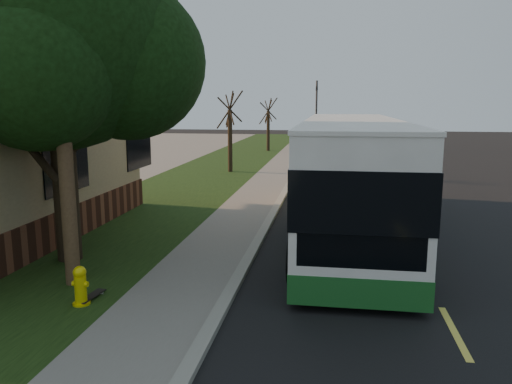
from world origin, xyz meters
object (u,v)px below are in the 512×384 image
fire_hydrant (80,286)px  distant_car (352,140)px  traffic_signal (316,109)px  skateboard_main (91,296)px  transit_bus (350,173)px  bare_tree_far (268,125)px  leafy_tree (60,38)px  bare_tree_near (230,133)px  utility_pole (58,56)px

fire_hydrant → distant_car: size_ratio=0.15×
traffic_signal → skateboard_main: traffic_signal is taller
fire_hydrant → transit_bus: 8.22m
distant_car → bare_tree_far: bearing=-167.9°
skateboard_main → leafy_tree: bearing=124.5°
bare_tree_near → distant_car: 14.63m
bare_tree_far → traffic_signal: 5.44m
distant_car → bare_tree_near: bearing=-113.6°
skateboard_main → transit_bus: bearing=50.7°
fire_hydrant → bare_tree_near: (-0.90, 18.00, 1.72)m
utility_pole → leafy_tree: size_ratio=1.16×
traffic_signal → distant_car: (2.87, -3.15, -2.30)m
traffic_signal → distant_car: bearing=-47.7°
leafy_tree → skateboard_main: bearing=-55.5°
leafy_tree → bare_tree_far: (1.17, 27.35, -3.16)m
fire_hydrant → leafy_tree: 5.65m
utility_pole → skateboard_main: utility_pole is taller
leafy_tree → skateboard_main: leafy_tree is taller
leafy_tree → traffic_signal: size_ratio=1.42×
traffic_signal → transit_bus: (1.95, -27.64, -1.42)m
fire_hydrant → transit_bus: transit_bus is taller
bare_tree_near → skateboard_main: 17.87m
fire_hydrant → bare_tree_far: (-0.40, 30.00, 1.57)m
fire_hydrant → distant_car: bearing=79.1°
bare_tree_near → bare_tree_far: 12.01m
bare_tree_near → bare_tree_far: bearing=87.6°
traffic_signal → skateboard_main: (-3.04, -33.73, -3.04)m
leafy_tree → traffic_signal: leafy_tree is taller
bare_tree_far → leafy_tree: bearing=-92.5°
bare_tree_near → transit_bus: bearing=-62.9°
bare_tree_far → skateboard_main: bare_tree_far is taller
utility_pole → leafy_tree: 1.94m
skateboard_main → distant_car: bearing=79.1°
fire_hydrant → bare_tree_near: size_ratio=0.17×
bare_tree_near → bare_tree_far: (0.50, 12.00, -0.15)m
traffic_signal → transit_bus: size_ratio=0.45×
fire_hydrant → distant_car: 31.43m
utility_pole → distant_car: bearing=77.4°
leafy_tree → skateboard_main: (1.63, -2.38, -5.05)m
bare_tree_near → transit_bus: bare_tree_near is taller
skateboard_main → traffic_signal: bearing=84.9°
bare_tree_near → traffic_signal: size_ratio=0.78×
leafy_tree → distant_car: 29.51m
fire_hydrant → traffic_signal: bearing=84.8°
fire_hydrant → bare_tree_far: bare_tree_far is taller
skateboard_main → distant_car: (5.91, 30.58, 0.74)m
leafy_tree → bare_tree_far: leafy_tree is taller
utility_pole → distant_car: 30.83m
utility_pole → bare_tree_far: size_ratio=2.25×
fire_hydrant → bare_tree_near: 18.10m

